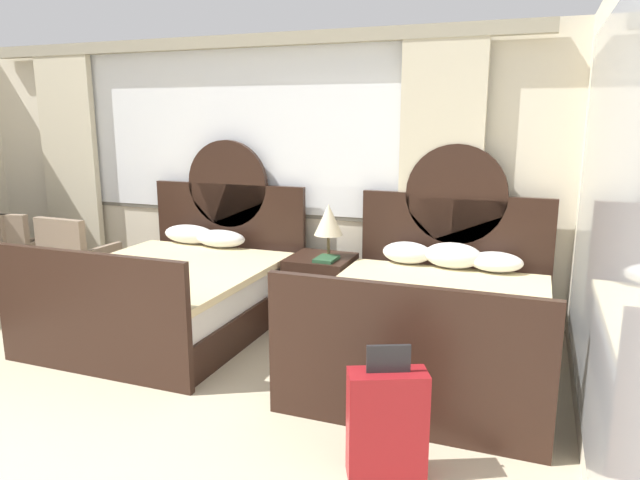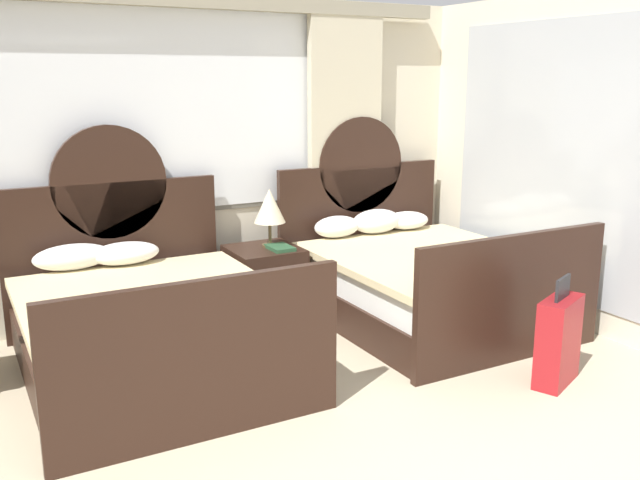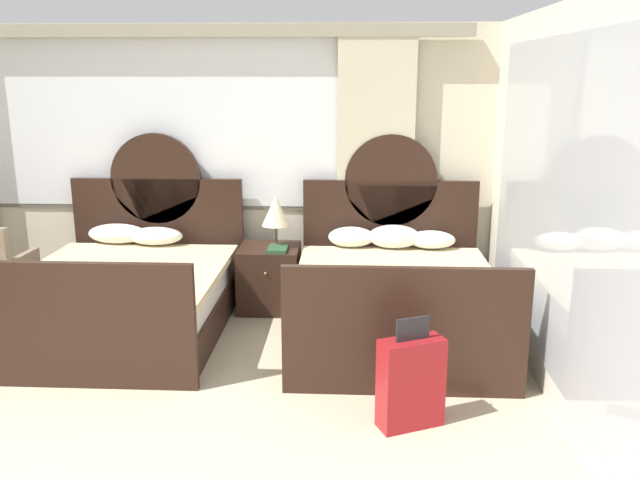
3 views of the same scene
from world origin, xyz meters
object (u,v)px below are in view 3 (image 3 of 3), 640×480
Objects in this scene: book_on_nightstand at (278,249)px; table_lamp_on_nightstand at (276,211)px; bed_near_mirror at (394,297)px; nightstand_between_beds at (270,278)px; suitcase_on_floor at (411,382)px; bed_near_window at (129,293)px.

table_lamp_on_nightstand is at bearing 102.11° from book_on_nightstand.
bed_near_mirror is at bearing -25.91° from book_on_nightstand.
nightstand_between_beds is at bearing 151.48° from bed_near_mirror.
suitcase_on_floor is at bearing -61.28° from nightstand_between_beds.
bed_near_window reaches higher than nightstand_between_beds.
bed_near_window is at bearing -151.83° from table_lamp_on_nightstand.
bed_near_window reaches higher than suitcase_on_floor.
suitcase_on_floor is at bearing -62.02° from book_on_nightstand.
bed_near_window is 2.80m from suitcase_on_floor.
bed_near_window is at bearing -179.81° from bed_near_mirror.
nightstand_between_beds is (1.17, 0.64, -0.04)m from bed_near_window.
book_on_nightstand is (0.10, -0.11, 0.32)m from nightstand_between_beds.
table_lamp_on_nightstand is 0.36m from book_on_nightstand.
bed_near_mirror is (2.34, 0.01, 0.00)m from bed_near_window.
table_lamp_on_nightstand is at bearing 28.17° from bed_near_window.
table_lamp_on_nightstand is (-1.10, 0.66, 0.61)m from bed_near_mirror.
bed_near_window is 1.53m from table_lamp_on_nightstand.
bed_near_mirror is 1.22m from book_on_nightstand.
nightstand_between_beds is at bearing 28.75° from bed_near_window.
bed_near_mirror is 2.87× the size of suitcase_on_floor.
bed_near_window is 1.34m from nightstand_between_beds.
book_on_nightstand is (0.03, -0.14, -0.33)m from table_lamp_on_nightstand.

